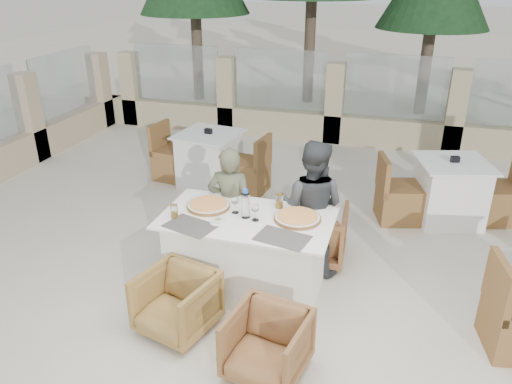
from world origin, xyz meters
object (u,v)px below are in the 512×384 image
(beer_glass_left, at_px, (174,211))
(dining_table, at_px, (247,253))
(armchair_far_left, at_px, (229,231))
(bg_table_b, at_px, (449,191))
(beer_glass_right, at_px, (279,201))
(pizza_right, at_px, (297,217))
(olive_dish, at_px, (218,221))
(pizza_left, at_px, (208,205))
(wine_glass_centre, at_px, (235,204))
(water_bottle, at_px, (246,204))
(bg_table_a, at_px, (210,159))
(armchair_near_right, at_px, (267,345))
(diner_left, at_px, (230,206))
(armchair_near_left, at_px, (177,303))
(diner_right, at_px, (311,207))
(wine_glass_near, at_px, (255,211))
(armchair_far_right, at_px, (315,233))

(beer_glass_left, bearing_deg, dining_table, 16.72)
(armchair_far_left, height_order, bg_table_b, bg_table_b)
(beer_glass_right, bearing_deg, pizza_right, -41.27)
(olive_dish, relative_size, bg_table_b, 0.07)
(pizza_left, xyz_separation_m, bg_table_b, (2.36, 1.98, -0.41))
(beer_glass_left, bearing_deg, wine_glass_centre, 26.55)
(water_bottle, height_order, bg_table_a, water_bottle)
(beer_glass_right, distance_m, armchair_near_right, 1.47)
(water_bottle, xyz_separation_m, diner_left, (-0.30, 0.42, -0.27))
(water_bottle, distance_m, armchair_near_left, 1.07)
(pizza_left, xyz_separation_m, beer_glass_left, (-0.22, -0.29, 0.04))
(water_bottle, xyz_separation_m, diner_right, (0.52, 0.52, -0.21))
(armchair_far_left, relative_size, diner_right, 0.45)
(armchair_near_right, bearing_deg, wine_glass_near, 121.57)
(beer_glass_right, bearing_deg, wine_glass_centre, -148.59)
(wine_glass_near, bearing_deg, diner_right, 53.16)
(armchair_near_right, height_order, diner_left, diner_left)
(armchair_far_right, bearing_deg, diner_right, 80.69)
(diner_right, bearing_deg, armchair_near_right, 94.81)
(wine_glass_centre, bearing_deg, bg_table_b, 44.28)
(water_bottle, xyz_separation_m, wine_glass_near, (0.10, -0.03, -0.05))
(pizza_left, height_order, beer_glass_left, beer_glass_left)
(beer_glass_right, height_order, olive_dish, beer_glass_right)
(water_bottle, xyz_separation_m, beer_glass_left, (-0.63, -0.20, -0.08))
(beer_glass_left, distance_m, diner_right, 1.37)
(pizza_right, relative_size, water_bottle, 1.54)
(water_bottle, relative_size, armchair_near_left, 0.47)
(wine_glass_centre, distance_m, beer_glass_left, 0.57)
(armchair_far_right, bearing_deg, beer_glass_right, 52.90)
(beer_glass_left, relative_size, diner_right, 0.09)
(diner_right, height_order, bg_table_b, diner_right)
(olive_dish, bearing_deg, armchair_near_left, -105.98)
(beer_glass_left, xyz_separation_m, armchair_near_right, (1.13, -0.85, -0.57))
(pizza_left, height_order, water_bottle, water_bottle)
(pizza_left, bearing_deg, armchair_far_left, 84.02)
(water_bottle, bearing_deg, beer_glass_left, -162.61)
(diner_left, bearing_deg, armchair_near_left, 78.92)
(beer_glass_right, xyz_separation_m, armchair_near_right, (0.25, -1.33, -0.57))
(wine_glass_centre, xyz_separation_m, bg_table_a, (-1.15, 2.20, -0.48))
(beer_glass_right, bearing_deg, dining_table, -129.60)
(pizza_left, distance_m, olive_dish, 0.34)
(armchair_far_left, bearing_deg, wine_glass_near, 140.38)
(water_bottle, relative_size, diner_right, 0.20)
(water_bottle, height_order, beer_glass_right, water_bottle)
(armchair_near_left, xyz_separation_m, armchair_near_right, (0.88, -0.27, -0.01))
(dining_table, height_order, wine_glass_near, wine_glass_near)
(pizza_left, relative_size, water_bottle, 1.49)
(beer_glass_right, bearing_deg, armchair_near_right, -79.20)
(dining_table, height_order, bg_table_a, same)
(dining_table, bearing_deg, beer_glass_right, 50.40)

